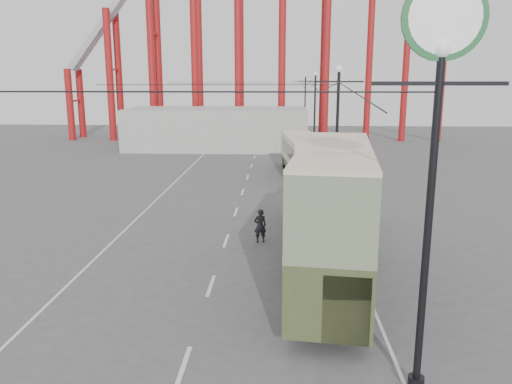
# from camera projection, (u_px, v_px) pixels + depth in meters

# --- Properties ---
(ground) EXTENTS (160.00, 160.00, 0.00)m
(ground) POSITION_uv_depth(u_px,v_px,m) (224.00, 334.00, 16.86)
(ground) COLOR #4D4D50
(ground) RESTS_ON ground
(road_markings) EXTENTS (12.52, 120.00, 0.01)m
(road_markings) POSITION_uv_depth(u_px,v_px,m) (242.00, 199.00, 36.10)
(road_markings) COLOR silver
(road_markings) RESTS_ON ground
(lamp_post_near) EXTENTS (3.20, 0.44, 10.80)m
(lamp_post_near) POSITION_uv_depth(u_px,v_px,m) (438.00, 102.00, 11.96)
(lamp_post_near) COLOR black
(lamp_post_near) RESTS_ON ground
(lamp_post_mid) EXTENTS (3.20, 0.44, 9.32)m
(lamp_post_mid) POSITION_uv_depth(u_px,v_px,m) (337.00, 137.00, 33.12)
(lamp_post_mid) COLOR black
(lamp_post_mid) RESTS_ON ground
(lamp_post_far) EXTENTS (3.20, 0.44, 9.32)m
(lamp_post_far) POSITION_uv_depth(u_px,v_px,m) (315.00, 115.00, 54.57)
(lamp_post_far) COLOR black
(lamp_post_far) RESTS_ON ground
(lamp_post_distant) EXTENTS (3.20, 0.44, 9.32)m
(lamp_post_distant) POSITION_uv_depth(u_px,v_px,m) (305.00, 105.00, 76.01)
(lamp_post_distant) COLOR black
(lamp_post_distant) RESTS_ON ground
(fairground_shed) EXTENTS (22.00, 10.00, 5.00)m
(fairground_shed) POSITION_uv_depth(u_px,v_px,m) (217.00, 129.00, 62.41)
(fairground_shed) COLOR #9D9D98
(fairground_shed) RESTS_ON ground
(double_decker_bus) EXTENTS (4.08, 11.20, 5.88)m
(double_decker_bus) POSITION_uv_depth(u_px,v_px,m) (333.00, 212.00, 19.74)
(double_decker_bus) COLOR #3E4525
(double_decker_bus) RESTS_ON ground
(single_decker_green) EXTENTS (3.85, 12.22, 3.40)m
(single_decker_green) POSITION_uv_depth(u_px,v_px,m) (320.00, 205.00, 26.49)
(single_decker_green) COLOR gray
(single_decker_green) RESTS_ON ground
(single_decker_cream) EXTENTS (3.84, 11.32, 3.46)m
(single_decker_cream) POSITION_uv_depth(u_px,v_px,m) (302.00, 153.00, 45.02)
(single_decker_cream) COLOR beige
(single_decker_cream) RESTS_ON ground
(pedestrian) EXTENTS (0.75, 0.58, 1.81)m
(pedestrian) POSITION_uv_depth(u_px,v_px,m) (260.00, 226.00, 26.21)
(pedestrian) COLOR black
(pedestrian) RESTS_ON ground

